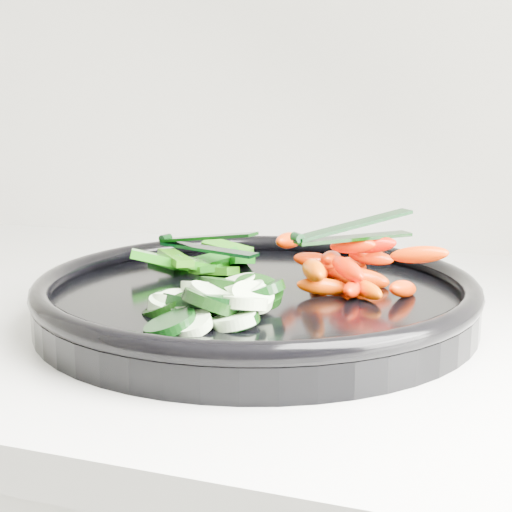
% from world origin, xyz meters
% --- Properties ---
extents(veggie_tray, '(0.49, 0.49, 0.04)m').
position_xyz_m(veggie_tray, '(-0.05, 1.66, 0.95)').
color(veggie_tray, black).
rests_on(veggie_tray, counter).
extents(cucumber_pile, '(0.12, 0.14, 0.04)m').
position_xyz_m(cucumber_pile, '(-0.06, 1.58, 0.96)').
color(cucumber_pile, black).
rests_on(cucumber_pile, veggie_tray).
extents(carrot_pile, '(0.15, 0.14, 0.05)m').
position_xyz_m(carrot_pile, '(0.02, 1.69, 0.97)').
color(carrot_pile, '#FF4300').
rests_on(carrot_pile, veggie_tray).
extents(pepper_pile, '(0.11, 0.11, 0.04)m').
position_xyz_m(pepper_pile, '(-0.12, 1.72, 0.96)').
color(pepper_pile, '#09680B').
rests_on(pepper_pile, veggie_tray).
extents(tong_carrot, '(0.09, 0.09, 0.02)m').
position_xyz_m(tong_carrot, '(0.03, 1.69, 1.00)').
color(tong_carrot, black).
rests_on(tong_carrot, carrot_pile).
extents(tong_pepper, '(0.11, 0.05, 0.02)m').
position_xyz_m(tong_pepper, '(-0.12, 1.72, 0.98)').
color(tong_pepper, black).
rests_on(tong_pepper, pepper_pile).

